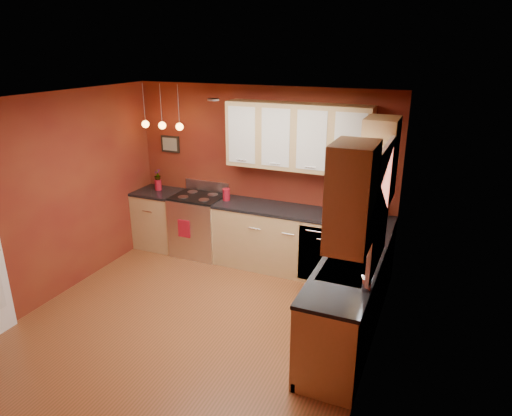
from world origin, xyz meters
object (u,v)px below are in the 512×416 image
at_px(gas_range, 199,224).
at_px(sink, 347,271).
at_px(soap_pump, 366,280).
at_px(coffee_maker, 372,209).
at_px(red_canister, 226,194).

distance_m(gas_range, sink, 3.05).
height_order(gas_range, soap_pump, soap_pump).
distance_m(gas_range, coffee_maker, 2.66).
bearing_deg(sink, soap_pump, -54.10).
distance_m(gas_range, red_canister, 0.72).
relative_size(red_canister, coffee_maker, 0.67).
xyz_separation_m(gas_range, sink, (2.62, -1.50, 0.43)).
xyz_separation_m(red_canister, soap_pump, (2.40, -1.86, 0.01)).
bearing_deg(coffee_maker, soap_pump, -80.03).
relative_size(sink, coffee_maker, 2.65).
distance_m(sink, red_canister, 2.63).
height_order(gas_range, coffee_maker, coffee_maker).
distance_m(gas_range, soap_pump, 3.46).
bearing_deg(sink, red_canister, 144.73).
xyz_separation_m(sink, soap_pump, (0.25, -0.34, 0.12)).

